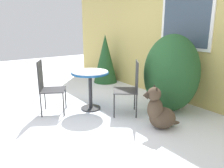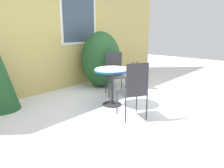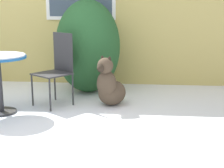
{
  "view_description": "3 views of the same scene",
  "coord_description": "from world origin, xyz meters",
  "views": [
    {
      "loc": [
        3.26,
        -1.76,
        1.63
      ],
      "look_at": [
        0.0,
        0.6,
        0.55
      ],
      "focal_mm": 35.0,
      "sensor_mm": 36.0,
      "label": 1
    },
    {
      "loc": [
        -3.63,
        -2.52,
        1.57
      ],
      "look_at": [
        -0.35,
        0.32,
        0.45
      ],
      "focal_mm": 35.0,
      "sensor_mm": 36.0,
      "label": 2
    },
    {
      "loc": [
        1.52,
        -3.87,
        1.4
      ],
      "look_at": [
        1.08,
        0.83,
        0.3
      ],
      "focal_mm": 55.0,
      "sensor_mm": 36.0,
      "label": 3
    }
  ],
  "objects": [
    {
      "name": "ground_plane",
      "position": [
        0.0,
        0.0,
        0.0
      ],
      "size": [
        16.0,
        16.0,
        0.0
      ],
      "primitive_type": "plane",
      "color": "white"
    },
    {
      "name": "patio_chair_near_table",
      "position": [
        0.3,
        0.8,
        0.55
      ],
      "size": [
        0.61,
        0.61,
        1.01
      ],
      "rotation": [
        0.0,
        0.0,
        -0.64
      ],
      "color": "#2D2D30",
      "rests_on": "ground_plane"
    },
    {
      "name": "dog",
      "position": [
        1.05,
        0.79,
        0.27
      ],
      "size": [
        0.54,
        0.6,
        0.72
      ],
      "rotation": [
        0.0,
        0.0,
        -0.53
      ],
      "color": "#4C3D2D",
      "rests_on": "ground_plane"
    },
    {
      "name": "shrub_left",
      "position": [
        0.62,
        1.56,
        0.74
      ],
      "size": [
        1.03,
        1.08,
        1.49
      ],
      "color": "#235128",
      "rests_on": "ground_plane"
    }
  ]
}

